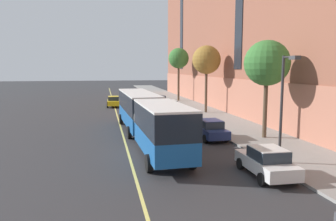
# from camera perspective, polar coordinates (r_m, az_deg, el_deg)

# --- Properties ---
(ground_plane) EXTENTS (260.00, 260.00, 0.00)m
(ground_plane) POSITION_cam_1_polar(r_m,az_deg,el_deg) (22.38, -4.17, -7.18)
(ground_plane) COLOR #303033
(sidewalk) EXTENTS (5.68, 160.00, 0.15)m
(sidewalk) POSITION_cam_1_polar(r_m,az_deg,el_deg) (27.94, 15.10, -4.32)
(sidewalk) COLOR gray
(sidewalk) RESTS_ON ground
(city_bus) EXTENTS (3.46, 19.32, 3.48)m
(city_bus) POSITION_cam_1_polar(r_m,az_deg,el_deg) (25.57, -3.84, -0.71)
(city_bus) COLOR #19569E
(city_bus) RESTS_ON ground
(parked_car_silver_0) EXTENTS (2.01, 4.74, 1.56)m
(parked_car_silver_0) POSITION_cam_1_polar(r_m,az_deg,el_deg) (34.03, 3.12, -0.79)
(parked_car_silver_0) COLOR #B7B7BC
(parked_car_silver_0) RESTS_ON ground
(parked_car_white_1) EXTENTS (1.98, 4.26, 1.56)m
(parked_car_white_1) POSITION_cam_1_polar(r_m,az_deg,el_deg) (17.99, 16.77, -8.55)
(parked_car_white_1) COLOR silver
(parked_car_white_1) RESTS_ON ground
(parked_car_darkgray_2) EXTENTS (2.02, 4.50, 1.56)m
(parked_car_darkgray_2) POSITION_cam_1_polar(r_m,az_deg,el_deg) (49.31, -1.51, 1.76)
(parked_car_darkgray_2) COLOR #4C4C51
(parked_car_darkgray_2) RESTS_ON ground
(parked_car_white_4) EXTENTS (2.06, 4.81, 1.56)m
(parked_car_white_4) POSITION_cam_1_polar(r_m,az_deg,el_deg) (42.13, 0.28, 0.80)
(parked_car_white_4) COLOR silver
(parked_car_white_4) RESTS_ON ground
(parked_car_navy_6) EXTENTS (1.97, 4.71, 1.56)m
(parked_car_navy_6) POSITION_cam_1_polar(r_m,az_deg,el_deg) (26.43, 7.31, -3.22)
(parked_car_navy_6) COLOR navy
(parked_car_navy_6) RESTS_ON ground
(taxi_cab) EXTENTS (1.97, 4.43, 1.56)m
(taxi_cab) POSITION_cam_1_polar(r_m,az_deg,el_deg) (48.56, -9.48, 1.57)
(taxi_cab) COLOR yellow
(taxi_cab) RESTS_ON ground
(street_tree_mid_block) EXTENTS (3.54, 3.54, 7.63)m
(street_tree_mid_block) POSITION_cam_1_polar(r_m,az_deg,el_deg) (26.73, 16.84, 7.83)
(street_tree_mid_block) COLOR brown
(street_tree_mid_block) RESTS_ON sidewalk
(street_tree_far_uptown) EXTENTS (3.50, 3.50, 8.24)m
(street_tree_far_uptown) POSITION_cam_1_polar(r_m,az_deg,el_deg) (40.85, 6.72, 8.70)
(street_tree_far_uptown) COLOR brown
(street_tree_far_uptown) RESTS_ON sidewalk
(street_tree_far_downtown) EXTENTS (3.41, 3.41, 8.83)m
(street_tree_far_downtown) POSITION_cam_1_polar(r_m,az_deg,el_deg) (55.59, 1.86, 9.01)
(street_tree_far_downtown) COLOR brown
(street_tree_far_downtown) RESTS_ON sidewalk
(street_lamp) EXTENTS (0.36, 1.48, 6.18)m
(street_lamp) POSITION_cam_1_polar(r_m,az_deg,el_deg) (19.56, 19.60, 2.17)
(street_lamp) COLOR #2D2D30
(street_lamp) RESTS_ON sidewalk
(fire_hydrant) EXTENTS (0.42, 0.24, 0.72)m
(fire_hydrant) POSITION_cam_1_polar(r_m,az_deg,el_deg) (46.39, 1.23, 1.05)
(fire_hydrant) COLOR red
(fire_hydrant) RESTS_ON sidewalk
(lane_centerline) EXTENTS (0.16, 140.00, 0.01)m
(lane_centerline) POSITION_cam_1_polar(r_m,az_deg,el_deg) (25.18, -7.47, -5.56)
(lane_centerline) COLOR #E0D66B
(lane_centerline) RESTS_ON ground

